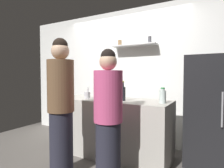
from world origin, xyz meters
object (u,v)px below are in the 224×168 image
(water_bottle_plastic, at_px, (163,96))
(person_pink_top, at_px, (108,119))
(wine_bottle_dark_glass, at_px, (123,93))
(utensil_holder, at_px, (87,95))
(refrigerator, at_px, (208,111))
(baking_pan, at_px, (107,97))
(person_brown_jacket, at_px, (61,107))
(wine_bottle_pale_glass, at_px, (102,93))

(water_bottle_plastic, bearing_deg, person_pink_top, -121.32)
(wine_bottle_dark_glass, bearing_deg, utensil_holder, -177.22)
(refrigerator, distance_m, baking_pan, 1.58)
(person_brown_jacket, bearing_deg, water_bottle_plastic, 139.82)
(water_bottle_plastic, distance_m, person_pink_top, 0.90)
(person_pink_top, height_order, person_brown_jacket, person_brown_jacket)
(refrigerator, bearing_deg, wine_bottle_dark_glass, -158.30)
(utensil_holder, distance_m, wine_bottle_pale_glass, 0.30)
(baking_pan, relative_size, utensil_holder, 1.67)
(wine_bottle_dark_glass, distance_m, wine_bottle_pale_glass, 0.36)
(baking_pan, distance_m, wine_bottle_dark_glass, 0.46)
(utensil_holder, bearing_deg, refrigerator, 15.21)
(water_bottle_plastic, height_order, person_brown_jacket, person_brown_jacket)
(baking_pan, height_order, person_brown_jacket, person_brown_jacket)
(wine_bottle_pale_glass, bearing_deg, utensil_holder, 177.49)
(wine_bottle_pale_glass, distance_m, person_pink_top, 0.85)
(person_brown_jacket, bearing_deg, refrigerator, 139.15)
(person_brown_jacket, bearing_deg, wine_bottle_dark_glass, 159.88)
(refrigerator, relative_size, baking_pan, 4.68)
(utensil_holder, bearing_deg, person_pink_top, -39.69)
(refrigerator, distance_m, person_pink_top, 1.53)
(refrigerator, xyz_separation_m, wine_bottle_dark_glass, (-1.15, -0.46, 0.24))
(wine_bottle_pale_glass, bearing_deg, refrigerator, 18.45)
(baking_pan, distance_m, wine_bottle_pale_glass, 0.26)
(refrigerator, distance_m, wine_bottle_dark_glass, 1.26)
(water_bottle_plastic, relative_size, person_brown_jacket, 0.12)
(water_bottle_plastic, bearing_deg, wine_bottle_pale_glass, -174.16)
(utensil_holder, bearing_deg, baking_pan, 42.47)
(wine_bottle_pale_glass, xyz_separation_m, person_pink_top, (0.50, -0.65, -0.24))
(wine_bottle_dark_glass, bearing_deg, person_brown_jacket, -121.94)
(baking_pan, bearing_deg, person_pink_top, -58.69)
(person_brown_jacket, bearing_deg, wine_bottle_pale_glass, -178.96)
(baking_pan, xyz_separation_m, utensil_holder, (-0.25, -0.23, 0.03))
(water_bottle_plastic, bearing_deg, refrigerator, 35.99)
(utensil_holder, xyz_separation_m, water_bottle_plastic, (1.25, 0.08, 0.04))
(refrigerator, distance_m, utensil_holder, 1.88)
(baking_pan, xyz_separation_m, person_pink_top, (0.54, -0.89, -0.15))
(utensil_holder, xyz_separation_m, wine_bottle_pale_glass, (0.30, -0.01, 0.06))
(person_pink_top, bearing_deg, baking_pan, 64.22)
(baking_pan, height_order, wine_bottle_dark_glass, wine_bottle_dark_glass)
(wine_bottle_pale_glass, bearing_deg, baking_pan, 100.12)
(wine_bottle_pale_glass, bearing_deg, person_pink_top, -52.38)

